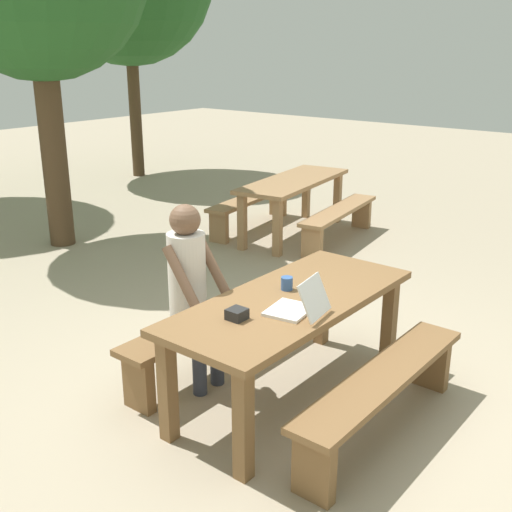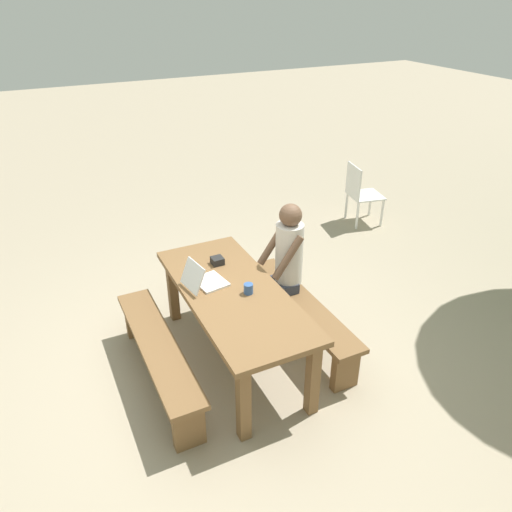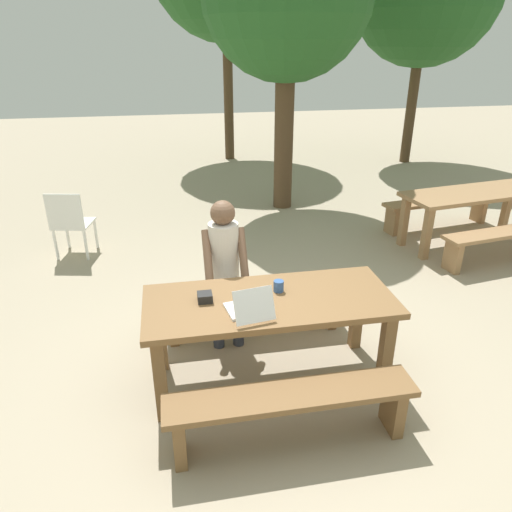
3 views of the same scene
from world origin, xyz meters
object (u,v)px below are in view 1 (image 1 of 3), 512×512
Objects in this scene: person_seated at (191,285)px; laptop at (299,305)px; picnic_table_front at (291,313)px; small_pouch at (237,314)px; coffee_mug at (287,283)px; picnic_table_mid at (294,188)px.

laptop is at bearing -85.19° from person_seated.
picnic_table_front is 1.45× the size of person_seated.
small_pouch is (-0.30, 0.25, -0.03)m from laptop.
laptop is at bearing -133.35° from coffee_mug.
picnic_table_mid is at bearing 30.92° from small_pouch.
person_seated is (-0.26, 0.66, 0.12)m from picnic_table_front.
person_seated is at bearing 122.54° from coffee_mug.
person_seated is (0.23, 0.61, -0.03)m from small_pouch.
small_pouch is at bearing -110.40° from person_seated.
person_seated reaches higher than picnic_table_mid.
picnic_table_mid is (3.42, 2.47, -0.20)m from laptop.
picnic_table_front is 0.21m from coffee_mug.
picnic_table_mid is (3.49, 1.62, -0.15)m from person_seated.
laptop is 4.22m from picnic_table_mid.
small_pouch is 1.23× the size of coffee_mug.
person_seated reaches higher than small_pouch.
laptop is at bearing -134.34° from picnic_table_front.
coffee_mug is (0.58, 0.05, 0.01)m from small_pouch.
coffee_mug is (0.28, 0.30, -0.01)m from laptop.
small_pouch is at bearing -49.27° from laptop.
person_seated reaches higher than coffee_mug.
coffee_mug is 3.82m from picnic_table_mid.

